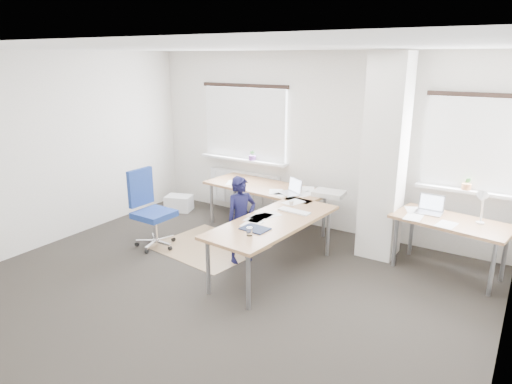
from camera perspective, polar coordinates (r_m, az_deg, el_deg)
The scene contains 8 objects.
ground at distance 5.76m, azimuth -4.05°, elevation -11.52°, with size 6.00×6.00×0.00m, color black.
room_shell at distance 5.44m, azimuth -0.03°, elevation 6.40°, with size 6.04×5.04×2.82m.
floor_mat at distance 6.84m, azimuth -5.93°, elevation -6.81°, with size 1.44×1.22×0.01m, color #947450.
white_crate at distance 8.45m, azimuth -9.61°, elevation -1.37°, with size 0.46×0.32×0.27m, color white.
desk_main at distance 6.49m, azimuth 2.14°, elevation -1.53°, with size 2.41×2.81×0.96m.
desk_side at distance 6.27m, azimuth 23.23°, elevation -3.66°, with size 1.50×0.93×1.22m.
task_chair at distance 6.90m, azimuth -12.76°, elevation -4.10°, with size 0.62×0.62×1.15m.
person at distance 6.14m, azimuth -1.84°, elevation -3.50°, with size 0.44×0.29×1.20m, color black.
Camera 1 is at (3.03, -4.08, 2.71)m, focal length 32.00 mm.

